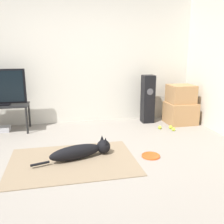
{
  "coord_description": "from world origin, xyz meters",
  "views": [
    {
      "loc": [
        -0.21,
        -2.97,
        1.46
      ],
      "look_at": [
        0.65,
        0.98,
        0.45
      ],
      "focal_mm": 40.0,
      "sensor_mm": 36.0,
      "label": 1
    }
  ],
  "objects": [
    {
      "name": "game_console",
      "position": [
        -1.26,
        1.73,
        0.05
      ],
      "size": [
        0.29,
        0.22,
        0.09
      ],
      "color": "#B7B7BC",
      "rests_on": "ground_plane"
    },
    {
      "name": "ground_plane",
      "position": [
        0.0,
        0.0,
        0.0
      ],
      "size": [
        12.0,
        12.0,
        0.0
      ],
      "primitive_type": "plane",
      "color": "gray"
    },
    {
      "name": "area_rug",
      "position": [
        -0.07,
        0.16,
        0.01
      ],
      "size": [
        1.68,
        1.18,
        0.01
      ],
      "color": "#847056",
      "rests_on": "ground_plane"
    },
    {
      "name": "tennis_ball_loose_on_carpet",
      "position": [
        1.84,
        1.08,
        0.03
      ],
      "size": [
        0.07,
        0.07,
        0.07
      ],
      "color": "#C6E033",
      "rests_on": "ground_plane"
    },
    {
      "name": "tv_stand",
      "position": [
        -1.23,
        1.72,
        0.44
      ],
      "size": [
        0.96,
        0.49,
        0.5
      ],
      "color": "black",
      "rests_on": "ground_plane"
    },
    {
      "name": "tennis_ball_near_speaker",
      "position": [
        1.64,
        1.24,
        0.03
      ],
      "size": [
        0.07,
        0.07,
        0.07
      ],
      "color": "#C6E033",
      "rests_on": "ground_plane"
    },
    {
      "name": "floor_speaker",
      "position": [
        1.57,
        1.76,
        0.49
      ],
      "size": [
        0.23,
        0.24,
        0.97
      ],
      "color": "black",
      "rests_on": "ground_plane"
    },
    {
      "name": "frisbee",
      "position": [
        1.02,
        0.09,
        0.01
      ],
      "size": [
        0.26,
        0.26,
        0.03
      ],
      "color": "#DB511E",
      "rests_on": "ground_plane"
    },
    {
      "name": "dog",
      "position": [
        0.08,
        0.23,
        0.11
      ],
      "size": [
        1.08,
        0.4,
        0.26
      ],
      "color": "black",
      "rests_on": "area_rug"
    },
    {
      "name": "cardboard_box_upper",
      "position": [
        2.19,
        1.54,
        0.6
      ],
      "size": [
        0.49,
        0.44,
        0.36
      ],
      "color": "#A87A4C",
      "rests_on": "cardboard_box_lower"
    },
    {
      "name": "wall_back",
      "position": [
        0.0,
        2.1,
        1.27
      ],
      "size": [
        8.0,
        0.06,
        2.55
      ],
      "color": "beige",
      "rests_on": "ground_plane"
    },
    {
      "name": "cardboard_box_lower",
      "position": [
        2.2,
        1.53,
        0.21
      ],
      "size": [
        0.57,
        0.51,
        0.43
      ],
      "color": "#A87A4C",
      "rests_on": "ground_plane"
    },
    {
      "name": "tennis_ball_by_boxes",
      "position": [
        1.85,
        1.21,
        0.03
      ],
      "size": [
        0.07,
        0.07,
        0.07
      ],
      "color": "#C6E033",
      "rests_on": "ground_plane"
    }
  ]
}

